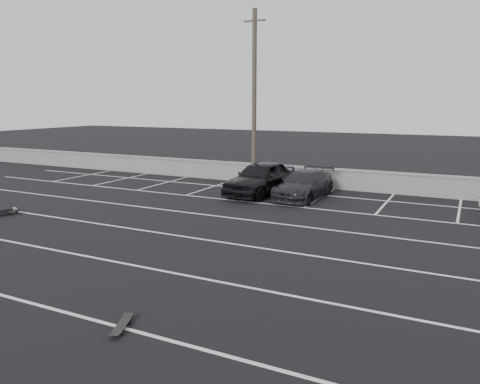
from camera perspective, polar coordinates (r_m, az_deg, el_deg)
The scene contains 8 objects.
ground at distance 12.91m, azimuth -9.87°, elevation -9.38°, with size 120.00×120.00×0.00m, color black.
seawall at distance 25.10m, azimuth 9.33°, elevation 1.82°, with size 50.00×0.45×1.06m.
stall_lines at distance 16.52m, azimuth -1.01°, elevation -4.69°, with size 36.00×20.05×0.01m.
car_left at distance 22.79m, azimuth 2.56°, elevation 1.72°, with size 1.92×4.78×1.63m, color black.
car_right at distance 22.13m, azimuth 7.77°, elevation 0.90°, with size 1.80×4.42×1.28m, color #222228.
utility_pole at distance 25.23m, azimuth 1.75°, elevation 11.34°, with size 1.22×0.24×9.17m.
person at distance 20.96m, azimuth -27.17°, elevation -1.86°, with size 1.78×2.66×0.50m, color black, non-canonical shape.
skateboard at distance 9.94m, azimuth -14.25°, elevation -15.52°, with size 0.48×0.80×0.09m.
Camera 1 is at (7.28, -9.70, 4.44)m, focal length 35.00 mm.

